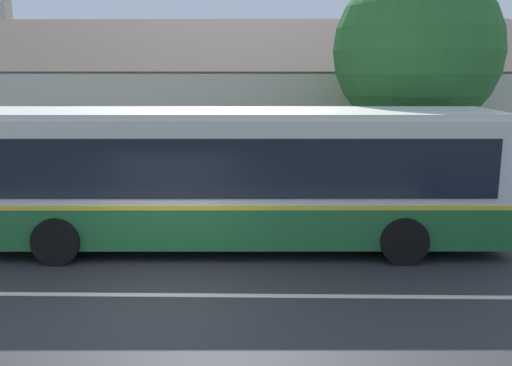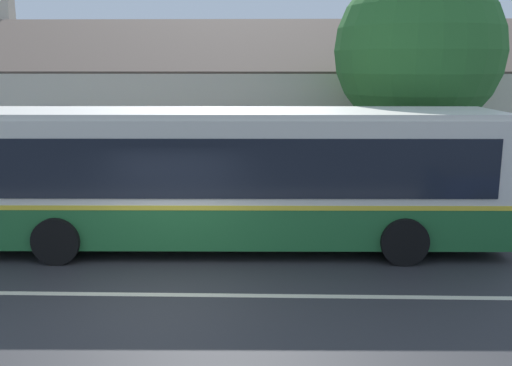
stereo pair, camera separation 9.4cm
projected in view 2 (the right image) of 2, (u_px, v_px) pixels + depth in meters
ground_plane at (163, 295)px, 10.34m from camera, size 300.00×300.00×0.00m
sidewalk_far at (202, 209)px, 16.20m from camera, size 60.00×3.00×0.15m
lane_divider_stripe at (163, 295)px, 10.34m from camera, size 60.00×0.16×0.01m
community_building at (175, 114)px, 24.08m from camera, size 27.58×10.59×6.93m
transit_bus at (223, 174)px, 12.82m from camera, size 12.50×2.94×3.11m
street_tree_primary at (418, 57)px, 16.14m from camera, size 4.74×4.74×6.84m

